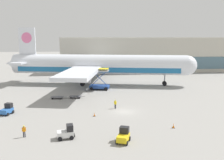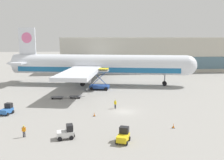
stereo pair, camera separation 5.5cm
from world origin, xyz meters
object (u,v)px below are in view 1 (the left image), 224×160
Objects in this scene: baggage_dolly_second at (75,97)px; ground_crew_near at (24,130)px; traffic_cone_near at (94,114)px; baggage_tug_foreground at (124,136)px; baggage_dolly_lead at (57,97)px; airplane_main at (96,65)px; scissor_lift_loader at (99,82)px; traffic_cone_far at (174,126)px; ground_crew_far at (115,103)px; baggage_tug_mid at (67,132)px; baggage_tug_far at (7,110)px.

baggage_dolly_second is 2.15× the size of ground_crew_near.
ground_crew_near is 2.48× the size of traffic_cone_near.
baggage_tug_foreground is 28.10m from baggage_dolly_lead.
traffic_cone_near is at bearing -54.23° from baggage_dolly_lead.
baggage_tug_foreground is at bearing -68.24° from baggage_dolly_second.
baggage_tug_foreground is (2.57, -42.65, -4.96)m from airplane_main.
scissor_lift_loader is 7.63× the size of traffic_cone_far.
baggage_dolly_lead is 15.63m from ground_crew_far.
ground_crew_near is at bearing 79.80° from ground_crew_far.
traffic_cone_near is at bearing 150.14° from traffic_cone_far.
airplane_main is 21.73× the size of baggage_tug_mid.
baggage_tug_foreground reaches higher than traffic_cone_near.
traffic_cone_near is at bearing 84.38° from ground_crew_far.
baggage_tug_mid is 1.50× the size of ground_crew_far.
ground_crew_far reaches higher than baggage_dolly_lead.
baggage_tug_far is 13.53m from baggage_dolly_lead.
airplane_main is 43.01m from baggage_tug_foreground.
baggage_tug_far reaches higher than ground_crew_far.
baggage_dolly_lead is (-12.06, 25.38, -0.49)m from baggage_tug_foreground.
traffic_cone_far is at bearing -47.31° from baggage_dolly_second.
baggage_tug_mid reaches higher than baggage_dolly_lead.
airplane_main is 75.58× the size of traffic_cone_far.
baggage_tug_mid is 10.53m from traffic_cone_near.
traffic_cone_near is (4.12, -14.00, -0.05)m from baggage_dolly_second.
scissor_lift_loader is at bearing 58.30° from ground_crew_near.
ground_crew_far reaches higher than traffic_cone_far.
scissor_lift_loader is 34.28m from ground_crew_near.
scissor_lift_loader reaches higher than traffic_cone_far.
airplane_main is 81.99× the size of traffic_cone_near.
baggage_tug_mid is at bearing -171.13° from traffic_cone_far.
traffic_cone_far is (22.62, 1.56, -0.65)m from ground_crew_near.
baggage_tug_mid is 0.71× the size of baggage_dolly_second.
baggage_dolly_lead is 5.35× the size of traffic_cone_near.
airplane_main reaches higher than ground_crew_near.
ground_crew_far is (20.44, 1.88, 0.17)m from baggage_tug_far.
traffic_cone_near is 14.25m from traffic_cone_far.
ground_crew_near is 19.73m from ground_crew_far.
airplane_main is at bearing 106.97° from scissor_lift_loader.
baggage_dolly_lead is at bearing 121.09° from traffic_cone_near.
baggage_tug_far is at bearing 42.73° from ground_crew_far.
ground_crew_near is 13.44m from traffic_cone_near.
airplane_main is 41.61m from ground_crew_near.
baggage_tug_foreground is 3.96× the size of traffic_cone_near.
baggage_tug_far reaches higher than traffic_cone_near.
baggage_tug_foreground is at bearing -23.28° from baggage_tug_mid.
baggage_tug_far is at bearing -120.52° from baggage_dolly_lead.
ground_crew_far is (8.47, 14.29, 0.17)m from baggage_tug_mid.
airplane_main reaches higher than baggage_tug_far.
ground_crew_far reaches higher than traffic_cone_near.
airplane_main is at bearing 65.88° from baggage_dolly_lead.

